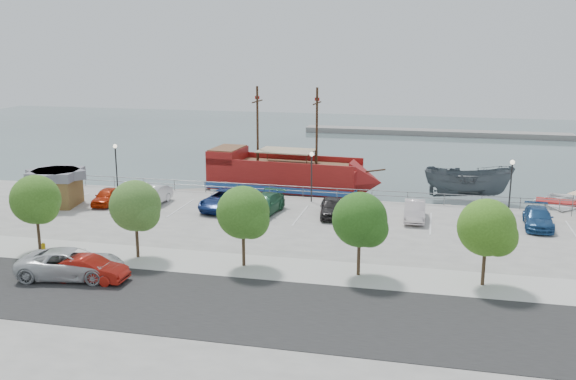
# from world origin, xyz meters

# --- Properties ---
(ground) EXTENTS (160.00, 160.00, 0.00)m
(ground) POSITION_xyz_m (0.00, 0.00, -1.00)
(ground) COLOR #404D4E
(land_slab) EXTENTS (100.00, 58.00, 1.20)m
(land_slab) POSITION_xyz_m (0.00, -21.00, -0.60)
(land_slab) COLOR gray
(land_slab) RESTS_ON ground
(street) EXTENTS (100.00, 8.00, 0.04)m
(street) POSITION_xyz_m (0.00, -16.00, 0.01)
(street) COLOR black
(street) RESTS_ON land_slab
(sidewalk) EXTENTS (100.00, 4.00, 0.05)m
(sidewalk) POSITION_xyz_m (0.00, -10.00, 0.01)
(sidewalk) COLOR beige
(sidewalk) RESTS_ON land_slab
(seawall_railing) EXTENTS (50.00, 0.06, 1.00)m
(seawall_railing) POSITION_xyz_m (0.00, 7.80, 0.53)
(seawall_railing) COLOR slate
(seawall_railing) RESTS_ON land_slab
(far_shore) EXTENTS (40.00, 3.00, 0.80)m
(far_shore) POSITION_xyz_m (10.00, 55.00, -0.60)
(far_shore) COLOR #969491
(far_shore) RESTS_ON ground
(pirate_ship) EXTENTS (17.04, 5.82, 10.64)m
(pirate_ship) POSITION_xyz_m (-2.59, 12.61, 0.78)
(pirate_ship) COLOR maroon
(pirate_ship) RESTS_ON ground
(patrol_boat) EXTENTS (7.95, 3.08, 3.06)m
(patrol_boat) POSITION_xyz_m (13.17, 13.64, 0.53)
(patrol_boat) COLOR #4C555B
(patrol_boat) RESTS_ON ground
(speedboat) EXTENTS (5.64, 7.16, 1.34)m
(speedboat) POSITION_xyz_m (20.63, 10.56, -0.33)
(speedboat) COLOR white
(speedboat) RESTS_ON ground
(dock_west) EXTENTS (7.98, 4.90, 0.44)m
(dock_west) POSITION_xyz_m (-14.13, 9.20, -0.78)
(dock_west) COLOR gray
(dock_west) RESTS_ON ground
(dock_mid) EXTENTS (6.58, 3.09, 0.36)m
(dock_mid) POSITION_xyz_m (8.71, 9.20, -0.82)
(dock_mid) COLOR slate
(dock_mid) RESTS_ON ground
(dock_east) EXTENTS (6.47, 2.16, 0.36)m
(dock_east) POSITION_xyz_m (15.17, 9.20, -0.82)
(dock_east) COLOR slate
(dock_east) RESTS_ON ground
(shed) EXTENTS (4.16, 4.16, 3.00)m
(shed) POSITION_xyz_m (-20.30, 0.54, 1.60)
(shed) COLOR brown
(shed) RESTS_ON land_slab
(street_van) EXTENTS (6.41, 3.74, 1.68)m
(street_van) POSITION_xyz_m (-10.17, -14.08, 0.84)
(street_van) COLOR silver
(street_van) RESTS_ON street
(street_sedan) EXTENTS (4.36, 1.55, 1.43)m
(street_sedan) POSITION_xyz_m (-8.83, -14.35, 0.72)
(street_sedan) COLOR #9F170E
(street_sedan) RESTS_ON street
(fire_hydrant) EXTENTS (0.27, 0.27, 0.77)m
(fire_hydrant) POSITION_xyz_m (-14.18, -10.80, 0.42)
(fire_hydrant) COLOR #C08F0B
(fire_hydrant) RESTS_ON sidewalk
(lamp_post_left) EXTENTS (0.36, 0.36, 4.28)m
(lamp_post_left) POSITION_xyz_m (-18.00, 6.50, 2.94)
(lamp_post_left) COLOR black
(lamp_post_left) RESTS_ON land_slab
(lamp_post_mid) EXTENTS (0.36, 0.36, 4.28)m
(lamp_post_mid) POSITION_xyz_m (0.00, 6.50, 2.94)
(lamp_post_mid) COLOR black
(lamp_post_mid) RESTS_ON land_slab
(lamp_post_right) EXTENTS (0.36, 0.36, 4.28)m
(lamp_post_right) POSITION_xyz_m (16.00, 6.50, 2.94)
(lamp_post_right) COLOR black
(lamp_post_right) RESTS_ON land_slab
(tree_b) EXTENTS (3.30, 3.20, 5.00)m
(tree_b) POSITION_xyz_m (-14.85, -10.07, 3.30)
(tree_b) COLOR #473321
(tree_b) RESTS_ON sidewalk
(tree_c) EXTENTS (3.30, 3.20, 5.00)m
(tree_c) POSITION_xyz_m (-7.85, -10.07, 3.30)
(tree_c) COLOR #473321
(tree_c) RESTS_ON sidewalk
(tree_d) EXTENTS (3.30, 3.20, 5.00)m
(tree_d) POSITION_xyz_m (-0.85, -10.07, 3.30)
(tree_d) COLOR #473321
(tree_d) RESTS_ON sidewalk
(tree_e) EXTENTS (3.30, 3.20, 5.00)m
(tree_e) POSITION_xyz_m (6.15, -10.07, 3.30)
(tree_e) COLOR #473321
(tree_e) RESTS_ON sidewalk
(tree_f) EXTENTS (3.30, 3.20, 5.00)m
(tree_f) POSITION_xyz_m (13.15, -10.07, 3.30)
(tree_f) COLOR #473321
(tree_f) RESTS_ON sidewalk
(parked_car_a) EXTENTS (2.09, 4.14, 1.35)m
(parked_car_a) POSITION_xyz_m (-16.50, 1.75, 0.68)
(parked_car_a) COLOR #B42406
(parked_car_a) RESTS_ON land_slab
(parked_car_b) EXTENTS (1.87, 4.79, 1.55)m
(parked_car_b) POSITION_xyz_m (-12.71, 2.35, 0.78)
(parked_car_b) COLOR silver
(parked_car_b) RESTS_ON land_slab
(parked_car_c) EXTENTS (3.31, 5.96, 1.58)m
(parked_car_c) POSITION_xyz_m (-6.44, 2.58, 0.79)
(parked_car_c) COLOR navy
(parked_car_c) RESTS_ON land_slab
(parked_car_d) EXTENTS (2.84, 5.54, 1.54)m
(parked_car_d) POSITION_xyz_m (-2.95, 1.86, 0.77)
(parked_car_d) COLOR #215B39
(parked_car_d) RESTS_ON land_slab
(parked_car_e) EXTENTS (2.36, 4.53, 1.47)m
(parked_car_e) POSITION_xyz_m (2.41, 2.28, 0.74)
(parked_car_e) COLOR black
(parked_car_e) RESTS_ON land_slab
(parked_car_f) EXTENTS (1.68, 4.49, 1.47)m
(parked_car_f) POSITION_xyz_m (8.76, 2.72, 0.73)
(parked_car_f) COLOR silver
(parked_car_f) RESTS_ON land_slab
(parked_car_h) EXTENTS (2.24, 4.97, 1.41)m
(parked_car_h) POSITION_xyz_m (17.67, 2.77, 0.71)
(parked_car_h) COLOR navy
(parked_car_h) RESTS_ON land_slab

